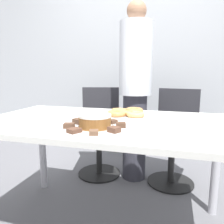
% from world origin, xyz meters
% --- Properties ---
extents(wall_back, '(8.00, 0.05, 2.60)m').
position_xyz_m(wall_back, '(0.00, 1.54, 1.30)').
color(wall_back, '#B2B7BC').
rests_on(wall_back, ground_plane).
extents(table, '(1.56, 0.89, 0.76)m').
position_xyz_m(table, '(0.00, 0.00, 0.67)').
color(table, silver).
rests_on(table, ground_plane).
extents(person_standing, '(0.31, 0.31, 1.69)m').
position_xyz_m(person_standing, '(0.05, 0.81, 0.90)').
color(person_standing, '#383842').
rests_on(person_standing, ground_plane).
extents(office_chair_left, '(0.52, 0.52, 0.90)m').
position_xyz_m(office_chair_left, '(-0.33, 0.84, 0.43)').
color(office_chair_left, black).
rests_on(office_chair_left, ground_plane).
extents(office_chair_right, '(0.52, 0.52, 0.90)m').
position_xyz_m(office_chair_right, '(0.42, 0.84, 0.43)').
color(office_chair_right, black).
rests_on(office_chair_right, ground_plane).
extents(plate_cake, '(0.37, 0.37, 0.01)m').
position_xyz_m(plate_cake, '(0.02, -0.23, 0.76)').
color(plate_cake, white).
rests_on(plate_cake, table).
extents(plate_donuts, '(0.38, 0.38, 0.01)m').
position_xyz_m(plate_donuts, '(0.09, 0.16, 0.76)').
color(plate_donuts, white).
rests_on(plate_donuts, table).
extents(frosted_cake, '(0.17, 0.17, 0.07)m').
position_xyz_m(frosted_cake, '(0.02, -0.23, 0.80)').
color(frosted_cake, brown).
rests_on(frosted_cake, plate_cake).
extents(lamington_0, '(0.07, 0.07, 0.03)m').
position_xyz_m(lamington_0, '(-0.10, -0.17, 0.78)').
color(lamington_0, '#513828').
rests_on(lamington_0, plate_cake).
extents(lamington_1, '(0.07, 0.06, 0.02)m').
position_xyz_m(lamington_1, '(-0.11, -0.27, 0.78)').
color(lamington_1, '#513828').
rests_on(lamington_1, plate_cake).
extents(lamington_2, '(0.07, 0.07, 0.02)m').
position_xyz_m(lamington_2, '(-0.05, -0.35, 0.78)').
color(lamington_2, brown).
rests_on(lamington_2, plate_cake).
extents(lamington_3, '(0.05, 0.06, 0.02)m').
position_xyz_m(lamington_3, '(0.06, -0.36, 0.78)').
color(lamington_3, brown).
rests_on(lamington_3, plate_cake).
extents(lamington_4, '(0.07, 0.06, 0.03)m').
position_xyz_m(lamington_4, '(0.13, -0.29, 0.78)').
color(lamington_4, brown).
rests_on(lamington_4, plate_cake).
extents(lamington_5, '(0.06, 0.05, 0.03)m').
position_xyz_m(lamington_5, '(0.14, -0.19, 0.78)').
color(lamington_5, '#513828').
rests_on(lamington_5, plate_cake).
extents(lamington_6, '(0.05, 0.06, 0.02)m').
position_xyz_m(lamington_6, '(0.08, -0.11, 0.78)').
color(lamington_6, '#513828').
rests_on(lamington_6, plate_cake).
extents(lamington_7, '(0.06, 0.07, 0.02)m').
position_xyz_m(lamington_7, '(-0.02, -0.11, 0.78)').
color(lamington_7, brown).
rests_on(lamington_7, plate_cake).
extents(donut_0, '(0.13, 0.13, 0.04)m').
position_xyz_m(donut_0, '(0.09, 0.16, 0.79)').
color(donut_0, '#D18E4C').
rests_on(donut_0, plate_donuts).
extents(donut_1, '(0.13, 0.13, 0.04)m').
position_xyz_m(donut_1, '(0.14, 0.23, 0.79)').
color(donut_1, '#C68447').
rests_on(donut_1, plate_donuts).
extents(donut_2, '(0.10, 0.10, 0.03)m').
position_xyz_m(donut_2, '(0.03, 0.20, 0.78)').
color(donut_2, '#D18E4C').
rests_on(donut_2, plate_donuts).
extents(donut_3, '(0.13, 0.13, 0.04)m').
position_xyz_m(donut_3, '(0.04, 0.11, 0.78)').
color(donut_3, '#D18E4C').
rests_on(donut_3, plate_donuts).
extents(donut_4, '(0.12, 0.12, 0.03)m').
position_xyz_m(donut_4, '(0.17, 0.11, 0.78)').
color(donut_4, '#E5AD66').
rests_on(donut_4, plate_donuts).
extents(napkin, '(0.13, 0.11, 0.01)m').
position_xyz_m(napkin, '(0.45, 0.10, 0.76)').
color(napkin, white).
rests_on(napkin, table).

